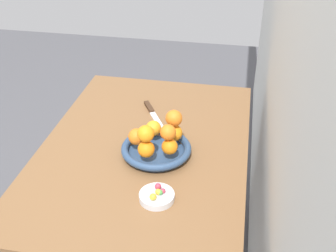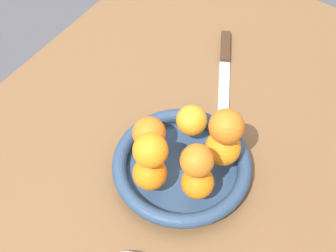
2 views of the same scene
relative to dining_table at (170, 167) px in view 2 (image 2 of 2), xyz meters
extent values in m
cube|color=brown|center=(0.00, 0.00, 0.07)|extent=(1.10, 0.76, 0.04)
cylinder|color=brown|center=(-0.49, -0.32, -0.30)|extent=(0.05, 0.05, 0.70)
cylinder|color=navy|center=(0.04, 0.06, 0.10)|extent=(0.21, 0.21, 0.01)
torus|color=navy|center=(0.04, 0.06, 0.12)|extent=(0.25, 0.25, 0.03)
sphere|color=orange|center=(0.08, 0.11, 0.16)|extent=(0.06, 0.06, 0.06)
sphere|color=orange|center=(0.00, 0.11, 0.16)|extent=(0.06, 0.06, 0.06)
sphere|color=orange|center=(-0.02, 0.03, 0.16)|extent=(0.06, 0.06, 0.06)
sphere|color=orange|center=(0.05, -0.01, 0.16)|extent=(0.06, 0.06, 0.06)
sphere|color=orange|center=(0.11, 0.04, 0.16)|extent=(0.06, 0.06, 0.06)
sphere|color=orange|center=(0.08, 0.10, 0.21)|extent=(0.06, 0.06, 0.06)
sphere|color=orange|center=(0.00, 0.11, 0.22)|extent=(0.06, 0.06, 0.06)
sphere|color=orange|center=(0.11, 0.03, 0.22)|extent=(0.06, 0.06, 0.06)
cube|color=#3F2819|center=(-0.28, -0.04, 0.10)|extent=(0.09, 0.06, 0.01)
cube|color=silver|center=(-0.16, 0.02, 0.09)|extent=(0.16, 0.10, 0.01)
camera|label=1|loc=(1.24, 0.32, 0.99)|focal=45.00mm
camera|label=2|loc=(0.47, 0.32, 0.89)|focal=55.00mm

